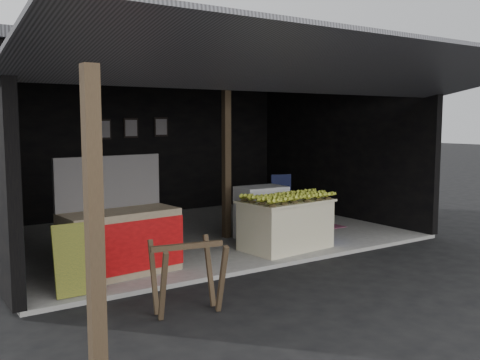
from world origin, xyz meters
TOP-DOWN VIEW (x-y plane):
  - ground at (0.00, 0.00)m, footprint 80.00×80.00m
  - concrete_slab at (0.00, 2.50)m, footprint 7.00×5.00m
  - shophouse at (0.00, 2.82)m, footprint 7.40×7.29m
  - banana_table at (0.63, 0.66)m, footprint 1.50×1.01m
  - banana_pile at (0.63, 0.66)m, footprint 1.38×0.90m
  - white_crate at (0.74, 1.48)m, footprint 0.83×0.58m
  - neighbor_stall at (-2.07, 0.78)m, footprint 1.56×0.82m
  - green_signboard at (-2.79, 0.24)m, footprint 0.56×0.18m
  - sawhorse at (-1.97, -0.89)m, footprint 0.80×0.79m
  - water_barrel at (1.49, 0.77)m, footprint 0.37×0.37m
  - plastic_chair at (2.20, 2.74)m, footprint 0.55×0.55m
  - magenta_rug at (1.94, 1.88)m, footprint 1.53×1.04m
  - picture_frames at (-0.17, 4.89)m, footprint 1.62×0.04m

SIDE VIEW (x-z plane):
  - ground at x=0.00m, z-range 0.00..0.00m
  - concrete_slab at x=0.00m, z-range 0.00..0.06m
  - magenta_rug at x=1.94m, z-range 0.06..0.07m
  - water_barrel at x=1.49m, z-range 0.06..0.61m
  - banana_table at x=0.63m, z-range 0.06..0.84m
  - green_signboard at x=-2.79m, z-range 0.06..0.90m
  - sawhorse at x=-1.97m, z-range 0.10..0.88m
  - white_crate at x=0.74m, z-range 0.06..0.96m
  - neighbor_stall at x=-2.07m, z-range -0.25..1.31m
  - plastic_chair at x=2.20m, z-range 0.14..1.06m
  - banana_pile at x=0.63m, z-range 0.84..1.00m
  - picture_frames at x=-0.17m, z-range 1.70..2.16m
  - shophouse at x=0.00m, z-range 0.59..3.61m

